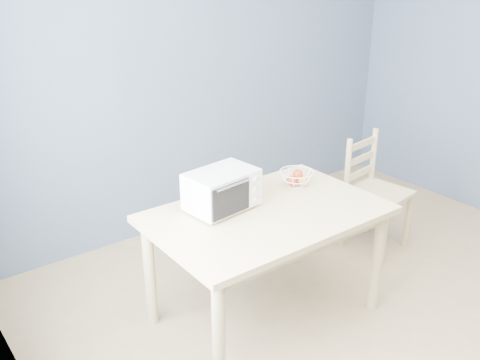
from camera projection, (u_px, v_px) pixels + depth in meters
room at (456, 139)px, 2.72m from camera, size 4.01×4.51×2.61m
dining_table at (267, 226)px, 3.24m from camera, size 1.40×0.90×0.75m
toaster_oven at (220, 190)px, 3.17m from camera, size 0.44×0.35×0.24m
fruit_basket at (296, 178)px, 3.53m from camera, size 0.27×0.27×0.12m
dining_chair at (373, 194)px, 4.16m from camera, size 0.48×0.48×0.91m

